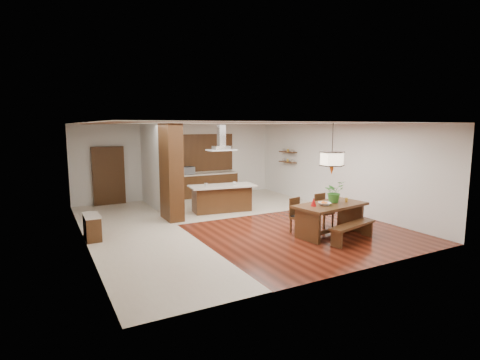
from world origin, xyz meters
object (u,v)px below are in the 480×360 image
foliage_plant (334,192)px  dining_chair_right (324,211)px  dining_bench (353,233)px  microwave (187,171)px  island_cup (234,183)px  dining_table (330,212)px  kitchen_island (222,198)px  range_hood (221,137)px  pendant_lantern (332,149)px  fruit_bowl (325,204)px  dining_chair_left (300,216)px  hallway_console (92,227)px

foliage_plant → dining_chair_right: bearing=72.8°
dining_bench → microwave: bearing=102.6°
island_cup → dining_bench: bearing=-76.9°
dining_table → microwave: 6.69m
dining_chair_right → microwave: bearing=102.2°
dining_table → kitchen_island: (-1.31, 3.77, -0.15)m
island_cup → microwave: (-0.60, 2.85, 0.16)m
foliage_plant → kitchen_island: 4.01m
dining_bench → microwave: (-1.61, 7.20, 0.88)m
range_hood → microwave: (-0.19, 2.73, -1.37)m
dining_bench → microwave: size_ratio=2.97×
pendant_lantern → microwave: (-1.51, 6.50, -1.15)m
fruit_bowl → dining_table: bearing=12.8°
dining_bench → dining_chair_right: 1.43m
pendant_lantern → island_cup: (-0.90, 3.65, -1.31)m
dining_chair_left → kitchen_island: 3.33m
dining_bench → fruit_bowl: size_ratio=5.09×
dining_chair_right → pendant_lantern: size_ratio=0.71×
pendant_lantern → dining_chair_left: bearing=138.1°
fruit_bowl → microwave: bearing=100.9°
dining_bench → dining_chair_right: bearing=78.3°
kitchen_island → hallway_console: bearing=-155.7°
foliage_plant → fruit_bowl: (-0.47, -0.17, -0.25)m
dining_chair_left → island_cup: size_ratio=7.71×
dining_bench → pendant_lantern: 2.15m
dining_bench → fruit_bowl: fruit_bowl is taller
dining_bench → foliage_plant: 1.21m
dining_bench → foliage_plant: bearing=82.2°
dining_table → dining_chair_left: 0.79m
dining_chair_left → dining_chair_right: size_ratio=1.00×
foliage_plant → fruit_bowl: 0.55m
dining_chair_left → dining_bench: bearing=-75.1°
foliage_plant → dining_chair_left: bearing=153.5°
dining_table → microwave: (-1.51, 6.50, 0.49)m
foliage_plant → island_cup: bearing=107.7°
range_hood → dining_chair_left: bearing=-77.3°
dining_table → foliage_plant: size_ratio=3.68×
dining_chair_right → kitchen_island: bearing=113.0°
hallway_console → pendant_lantern: size_ratio=0.67×
dining_table → dining_chair_left: dining_chair_left is taller
dining_table → fruit_bowl: size_ratio=6.78×
dining_table → pendant_lantern: size_ratio=1.60×
hallway_console → pendant_lantern: pendant_lantern is taller
dining_chair_left → pendant_lantern: 1.94m
pendant_lantern → foliage_plant: bearing=28.0°
dining_table → range_hood: bearing=109.2°
foliage_plant → range_hood: bearing=112.8°
fruit_bowl → hallway_console: bearing=153.9°
fruit_bowl → range_hood: (-1.07, 3.83, 1.61)m
dining_table → fruit_bowl: fruit_bowl is taller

